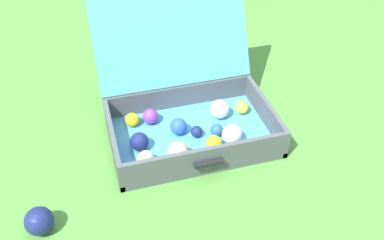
% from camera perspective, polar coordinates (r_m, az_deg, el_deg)
% --- Properties ---
extents(ground_plane, '(16.00, 16.00, 0.00)m').
position_cam_1_polar(ground_plane, '(1.85, -1.17, -1.02)').
color(ground_plane, '#4C8C38').
extents(open_suitcase, '(0.66, 0.65, 0.50)m').
position_cam_1_polar(open_suitcase, '(1.78, -0.77, 1.77)').
color(open_suitcase, '#4799C6').
rests_on(open_suitcase, ground).
extents(stray_ball_on_grass, '(0.10, 0.10, 0.10)m').
position_cam_1_polar(stray_ball_on_grass, '(1.53, -19.46, -12.42)').
color(stray_ball_on_grass, navy).
rests_on(stray_ball_on_grass, ground).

